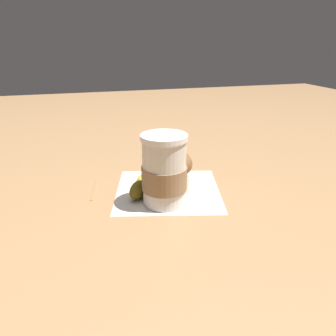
% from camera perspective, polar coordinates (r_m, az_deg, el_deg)
% --- Properties ---
extents(ground_plane, '(3.00, 3.00, 0.00)m').
position_cam_1_polar(ground_plane, '(0.74, 0.00, -3.96)').
color(ground_plane, '#A87C51').
extents(paper_napkin, '(0.28, 0.28, 0.00)m').
position_cam_1_polar(paper_napkin, '(0.74, 0.00, -3.91)').
color(paper_napkin, white).
rests_on(paper_napkin, ground_plane).
extents(coffee_cup, '(0.09, 0.09, 0.15)m').
position_cam_1_polar(coffee_cup, '(0.65, -0.66, -0.65)').
color(coffee_cup, silver).
rests_on(coffee_cup, paper_napkin).
extents(muffin, '(0.08, 0.08, 0.09)m').
position_cam_1_polar(muffin, '(0.71, 1.16, -0.30)').
color(muffin, beige).
rests_on(muffin, paper_napkin).
extents(banana, '(0.13, 0.14, 0.04)m').
position_cam_1_polar(banana, '(0.74, -2.95, -2.10)').
color(banana, yellow).
rests_on(banana, paper_napkin).
extents(wooden_stirrer, '(0.11, 0.02, 0.00)m').
position_cam_1_polar(wooden_stirrer, '(0.76, -12.85, -3.63)').
color(wooden_stirrer, '#9E7547').
rests_on(wooden_stirrer, ground_plane).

